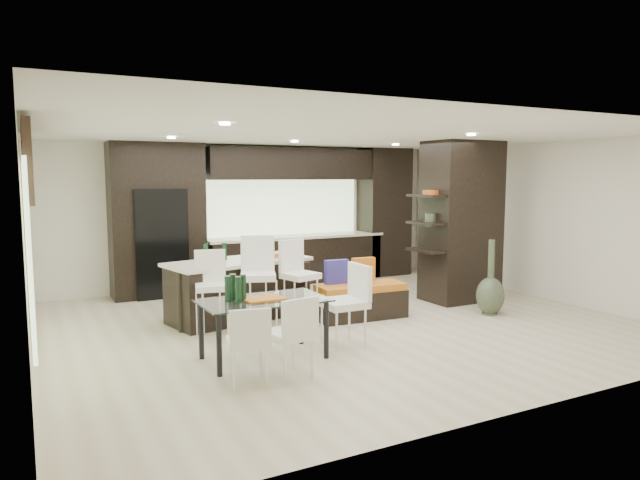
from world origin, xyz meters
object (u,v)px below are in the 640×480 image
chair_far (248,348)px  chair_end (343,309)px  kitchen_island (239,289)px  stool_left (212,302)px  stool_mid (258,293)px  floor_vase (491,277)px  chair_near (289,340)px  stool_right (301,291)px  bench (361,301)px  dining_table (264,329)px

chair_far → chair_end: bearing=36.4°
kitchen_island → chair_far: 2.76m
stool_left → stool_mid: 0.65m
stool_left → floor_vase: bearing=1.8°
stool_mid → chair_far: 2.03m
chair_near → chair_far: size_ratio=1.07×
stool_right → floor_vase: 2.96m
stool_right → chair_near: bearing=-134.7°
bench → chair_far: bearing=-140.1°
floor_vase → stool_right: bearing=164.5°
stool_right → bench: (0.97, -0.07, -0.23)m
stool_mid → floor_vase: 3.58m
chair_end → kitchen_island: bearing=20.3°
bench → floor_vase: floor_vase is taller
stool_right → kitchen_island: bearing=114.2°
stool_mid → chair_near: stool_mid is taller
dining_table → chair_far: chair_far is taller
dining_table → chair_far: 0.83m
stool_left → stool_mid: size_ratio=0.88×
stool_mid → chair_far: size_ratio=1.38×
kitchen_island → stool_right: (0.65, -0.77, 0.05)m
floor_vase → kitchen_island: bearing=156.0°
stool_right → floor_vase: bearing=-31.4°
kitchen_island → chair_far: size_ratio=2.77×
stool_mid → stool_right: bearing=21.6°
stool_mid → chair_end: 1.34m
stool_mid → chair_end: size_ratio=1.11×
dining_table → chair_near: bearing=-90.5°
stool_left → chair_far: size_ratio=1.21×
stool_mid → chair_near: bearing=-81.4°
dining_table → chair_end: size_ratio=1.54×
kitchen_island → dining_table: kitchen_island is taller
stool_left → chair_far: 1.89m
floor_vase → dining_table: floor_vase is taller
kitchen_island → stool_right: stool_right is taller
dining_table → chair_near: (0.00, -0.71, 0.06)m
floor_vase → chair_far: (-4.33, -1.07, -0.20)m
stool_right → chair_far: size_ratio=1.29×
chair_far → bench: bearing=48.0°
stool_right → chair_far: 2.38m
stool_mid → dining_table: stool_mid is taller
stool_mid → chair_end: (0.68, -1.15, -0.05)m
kitchen_island → bench: kitchen_island is taller
kitchen_island → dining_table: (-0.38, -1.94, -0.09)m
bench → chair_far: 3.04m
dining_table → stool_mid: bearing=71.0°
stool_left → chair_end: chair_end is taller
stool_right → bench: size_ratio=0.73×
stool_left → dining_table: stool_left is taller
stool_left → chair_far: (-0.19, -1.87, -0.08)m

